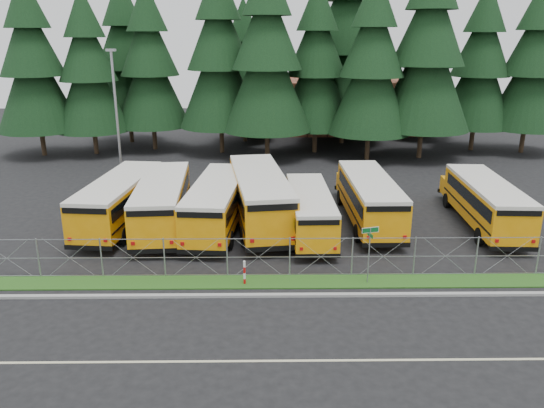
{
  "coord_description": "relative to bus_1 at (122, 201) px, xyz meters",
  "views": [
    {
      "loc": [
        -2.14,
        -24.36,
        11.2
      ],
      "look_at": [
        -1.79,
        4.0,
        2.06
      ],
      "focal_mm": 35.0,
      "sensor_mm": 36.0,
      "label": 1
    }
  ],
  "objects": [
    {
      "name": "bus_4",
      "position": [
        8.34,
        0.15,
        0.15
      ],
      "size": [
        4.56,
        12.7,
        3.26
      ],
      "primitive_type": null,
      "rotation": [
        0.0,
        0.0,
        0.13
      ],
      "color": "orange",
      "rests_on": "ground"
    },
    {
      "name": "conifer_2",
      "position": [
        -2.47,
        22.34,
        6.62
      ],
      "size": [
        7.32,
        7.32,
        16.18
      ],
      "primitive_type": null,
      "color": "black",
      "rests_on": "ground"
    },
    {
      "name": "conifer_9",
      "position": [
        34.04,
        20.35,
        6.7
      ],
      "size": [
        7.39,
        7.39,
        16.35
      ],
      "primitive_type": null,
      "color": "black",
      "rests_on": "ground"
    },
    {
      "name": "conifer_13",
      "position": [
        26.17,
        28.22,
        7.06
      ],
      "size": [
        7.72,
        7.72,
        17.07
      ],
      "primitive_type": null,
      "color": "black",
      "rests_on": "ground"
    },
    {
      "name": "light_standard",
      "position": [
        -2.58,
        9.76,
        4.03
      ],
      "size": [
        0.7,
        0.35,
        10.14
      ],
      "color": "#96989E",
      "rests_on": "ground"
    },
    {
      "name": "bus_2",
      "position": [
        2.59,
        -0.44,
        0.01
      ],
      "size": [
        3.47,
        11.51,
        2.98
      ],
      "primitive_type": null,
      "rotation": [
        0.0,
        0.0,
        0.07
      ],
      "color": "orange",
      "rests_on": "ground"
    },
    {
      "name": "conifer_0",
      "position": [
        -12.63,
        19.62,
        6.82
      ],
      "size": [
        7.5,
        7.5,
        16.58
      ],
      "primitive_type": null,
      "color": "black",
      "rests_on": "ground"
    },
    {
      "name": "chainlink_fence",
      "position": [
        10.9,
        -7.48,
        -0.47
      ],
      "size": [
        44.0,
        0.1,
        2.0
      ],
      "primitive_type": null,
      "color": "#96989E",
      "rests_on": "ground"
    },
    {
      "name": "conifer_5",
      "position": [
        13.61,
        20.78,
        6.65
      ],
      "size": [
        7.35,
        7.35,
        16.26
      ],
      "primitive_type": null,
      "color": "black",
      "rests_on": "ground"
    },
    {
      "name": "conifer_1",
      "position": [
        -7.79,
        20.23,
        6.24
      ],
      "size": [
        6.98,
        6.98,
        15.44
      ],
      "primitive_type": null,
      "color": "black",
      "rests_on": "ground"
    },
    {
      "name": "curb",
      "position": [
        10.9,
        -9.58,
        -1.41
      ],
      "size": [
        50.0,
        0.25,
        0.12
      ],
      "primitive_type": "cube",
      "color": "gray",
      "rests_on": "ground"
    },
    {
      "name": "conifer_12",
      "position": [
        16.93,
        25.36,
        8.69
      ],
      "size": [
        9.2,
        9.2,
        20.34
      ],
      "primitive_type": null,
      "color": "black",
      "rests_on": "ground"
    },
    {
      "name": "bus_east",
      "position": [
        21.92,
        -0.54,
        -0.05
      ],
      "size": [
        3.15,
        10.98,
        2.85
      ],
      "primitive_type": null,
      "rotation": [
        0.0,
        0.0,
        -0.05
      ],
      "color": "orange",
      "rests_on": "ground"
    },
    {
      "name": "conifer_6",
      "position": [
        18.22,
        17.53,
        6.85
      ],
      "size": [
        7.53,
        7.53,
        16.66
      ],
      "primitive_type": null,
      "color": "black",
      "rests_on": "ground"
    },
    {
      "name": "conifer_11",
      "position": [
        6.52,
        26.43,
        5.94
      ],
      "size": [
        6.7,
        6.7,
        14.82
      ],
      "primitive_type": null,
      "color": "black",
      "rests_on": "ground"
    },
    {
      "name": "street_sign",
      "position": [
        13.52,
        -8.32,
        0.56
      ],
      "size": [
        0.82,
        0.54,
        2.81
      ],
      "color": "#96989E",
      "rests_on": "ground"
    },
    {
      "name": "conifer_10",
      "position": [
        -5.75,
        26.12,
        7.0
      ],
      "size": [
        7.66,
        7.66,
        16.94
      ],
      "primitive_type": null,
      "color": "black",
      "rests_on": "ground"
    },
    {
      "name": "conifer_3",
      "position": [
        4.44,
        20.76,
        7.33
      ],
      "size": [
        7.96,
        7.96,
        17.61
      ],
      "primitive_type": null,
      "color": "black",
      "rests_on": "ground"
    },
    {
      "name": "striped_bollard",
      "position": [
        7.75,
        -8.38,
        -0.87
      ],
      "size": [
        0.11,
        0.11,
        1.2
      ],
      "primitive_type": "cylinder",
      "color": "#B20C0C",
      "rests_on": "ground"
    },
    {
      "name": "conifer_4",
      "position": [
        8.91,
        18.04,
        7.54
      ],
      "size": [
        8.15,
        8.15,
        18.02
      ],
      "primitive_type": null,
      "color": "black",
      "rests_on": "ground"
    },
    {
      "name": "bus_3",
      "position": [
        5.91,
        -0.7,
        -0.01
      ],
      "size": [
        3.61,
        11.39,
        2.94
      ],
      "primitive_type": null,
      "rotation": [
        0.0,
        0.0,
        -0.09
      ],
      "color": "orange",
      "rests_on": "ground"
    },
    {
      "name": "conifer_7",
      "position": [
        23.26,
        18.06,
        7.89
      ],
      "size": [
        8.47,
        8.47,
        18.73
      ],
      "primitive_type": null,
      "color": "black",
      "rests_on": "ground"
    },
    {
      "name": "bus_1",
      "position": [
        0.0,
        0.0,
        0.0
      ],
      "size": [
        3.74,
        11.45,
        2.95
      ],
      "primitive_type": null,
      "rotation": [
        0.0,
        0.0,
        -0.1
      ],
      "color": "orange",
      "rests_on": "ground"
    },
    {
      "name": "road_lane_line",
      "position": [
        10.9,
        -14.48,
        -1.47
      ],
      "size": [
        50.0,
        0.12,
        0.01
      ],
      "primitive_type": "cube",
      "color": "beige",
      "rests_on": "ground"
    },
    {
      "name": "ground",
      "position": [
        10.9,
        -6.48,
        -1.47
      ],
      "size": [
        120.0,
        120.0,
        0.0
      ],
      "primitive_type": "plane",
      "color": "black",
      "rests_on": "ground"
    },
    {
      "name": "brick_building",
      "position": [
        16.9,
        33.52,
        1.53
      ],
      "size": [
        22.0,
        10.0,
        6.0
      ],
      "primitive_type": "cube",
      "color": "brown",
      "rests_on": "ground"
    },
    {
      "name": "bus_6",
      "position": [
        15.06,
        0.19,
        -0.01
      ],
      "size": [
        2.75,
        11.19,
        2.93
      ],
      "primitive_type": null,
      "rotation": [
        0.0,
        0.0,
        0.01
      ],
      "color": "orange",
      "rests_on": "ground"
    },
    {
      "name": "conifer_8",
      "position": [
        29.5,
        21.57,
        6.57
      ],
      "size": [
        7.27,
        7.27,
        16.08
      ],
      "primitive_type": null,
      "color": "black",
      "rests_on": "ground"
    },
    {
      "name": "grass_verge",
      "position": [
        10.9,
        -8.18,
        -1.44
      ],
      "size": [
        50.0,
        1.4,
        0.06
      ],
      "primitive_type": "cube",
      "color": "#204C15",
      "rests_on": "ground"
    },
    {
      "name": "bus_5",
      "position": [
        11.3,
        -1.63,
        -0.17
      ],
      "size": [
        2.54,
        9.98,
        2.61
      ],
      "primitive_type": null,
      "rotation": [
        0.0,
        0.0,
        0.02
      ],
      "color": "orange",
      "rests_on": "ground"
    }
  ]
}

